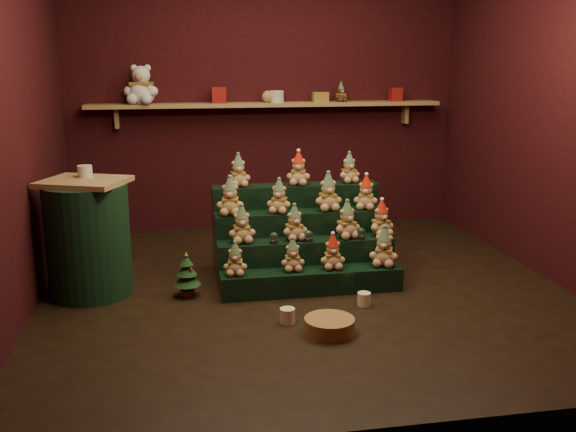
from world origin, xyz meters
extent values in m
plane|color=black|center=(0.00, 0.00, 0.00)|extent=(4.00, 4.00, 0.00)
cube|color=black|center=(0.00, 2.05, 1.40)|extent=(4.00, 0.10, 2.80)
cube|color=black|center=(0.00, -2.05, 1.40)|extent=(4.00, 0.10, 2.80)
cube|color=black|center=(-2.05, 0.00, 1.40)|extent=(0.10, 4.00, 2.80)
cube|color=black|center=(2.05, 0.00, 1.40)|extent=(0.10, 4.00, 2.80)
cube|color=tan|center=(0.00, 1.87, 1.30)|extent=(3.60, 0.26, 0.04)
cube|color=tan|center=(-1.50, 1.94, 1.18)|extent=(0.04, 0.12, 0.20)
cube|color=tan|center=(1.50, 1.94, 1.18)|extent=(0.04, 0.12, 0.20)
cube|color=black|center=(0.03, -0.11, 0.09)|extent=(1.40, 0.22, 0.18)
cube|color=black|center=(0.03, 0.11, 0.18)|extent=(1.40, 0.22, 0.36)
cube|color=black|center=(0.03, 0.33, 0.27)|extent=(1.40, 0.22, 0.54)
cube|color=black|center=(0.03, 0.55, 0.36)|extent=(1.40, 0.22, 0.72)
cylinder|color=black|center=(-0.23, 0.05, 0.37)|extent=(0.06, 0.06, 0.02)
sphere|color=white|center=(-0.23, 0.05, 0.42)|extent=(0.07, 0.07, 0.07)
cylinder|color=black|center=(0.04, 0.05, 0.37)|extent=(0.06, 0.06, 0.03)
sphere|color=white|center=(0.04, 0.05, 0.42)|extent=(0.07, 0.07, 0.07)
cylinder|color=black|center=(0.46, 0.05, 0.37)|extent=(0.07, 0.07, 0.03)
sphere|color=white|center=(0.46, 0.05, 0.42)|extent=(0.07, 0.07, 0.07)
cube|color=tan|center=(-1.63, 0.17, 0.87)|extent=(0.72, 0.67, 0.04)
cylinder|color=black|center=(-1.63, 0.17, 0.42)|extent=(0.62, 0.62, 0.85)
cylinder|color=beige|center=(-1.63, 0.27, 0.93)|extent=(0.11, 0.11, 0.09)
cylinder|color=#4A2D1A|center=(-0.91, -0.02, 0.03)|extent=(0.10, 0.10, 0.05)
cone|color=#123316|center=(-0.91, -0.02, 0.15)|extent=(0.21, 0.21, 0.10)
cone|color=#123316|center=(-0.91, -0.02, 0.22)|extent=(0.16, 0.16, 0.09)
cone|color=#123316|center=(-0.91, -0.02, 0.29)|extent=(0.10, 0.10, 0.07)
cone|color=gold|center=(-0.91, -0.02, 0.34)|extent=(0.03, 0.03, 0.03)
cylinder|color=beige|center=(-0.25, -0.66, 0.05)|extent=(0.10, 0.10, 0.10)
cylinder|color=beige|center=(0.35, -0.44, 0.05)|extent=(0.10, 0.10, 0.10)
cylinder|color=olive|center=(-0.02, -0.87, 0.05)|extent=(0.34, 0.34, 0.10)
cube|color=maroon|center=(-0.50, 1.85, 1.40)|extent=(0.14, 0.14, 0.16)
cylinder|color=beige|center=(0.09, 1.85, 1.38)|extent=(0.14, 0.14, 0.12)
cube|color=maroon|center=(1.35, 1.85, 1.39)|extent=(0.12, 0.12, 0.14)
sphere|color=tan|center=(0.00, 1.85, 1.38)|extent=(0.12, 0.12, 0.12)
cube|color=#C4701B|center=(0.54, 1.85, 1.37)|extent=(0.16, 0.10, 0.10)
camera|label=1|loc=(-0.98, -4.65, 1.74)|focal=40.00mm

